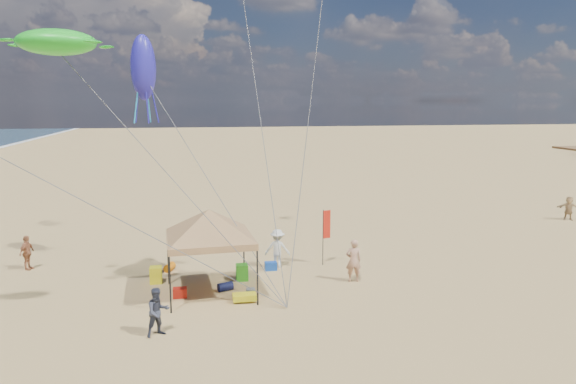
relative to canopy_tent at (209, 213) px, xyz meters
name	(u,v)px	position (x,y,z in m)	size (l,w,h in m)	color
ground	(303,313)	(3.24, -2.58, -3.35)	(280.00, 280.00, 0.00)	tan
canopy_tent	(209,213)	(0.00, 0.00, 0.00)	(6.52, 6.52, 4.03)	black
feather_flag	(326,228)	(5.51, 2.93, -1.55)	(0.40, 0.14, 2.68)	black
cooler_red	(180,293)	(-1.22, -0.15, -3.16)	(0.54, 0.38, 0.38)	red
cooler_blue	(271,266)	(2.83, 2.58, -3.16)	(0.54, 0.38, 0.38)	#133E9C
bag_navy	(225,287)	(0.59, 0.24, -3.17)	(0.36, 0.36, 0.60)	#0B1034
bag_orange	(170,267)	(-1.74, 3.31, -3.17)	(0.36, 0.36, 0.60)	orange
chair_green	(242,272)	(1.40, 1.45, -3.00)	(0.50, 0.50, 0.70)	green
chair_yellow	(156,275)	(-2.25, 1.77, -3.00)	(0.50, 0.50, 0.70)	#FFFA1C
crate_grey	(251,292)	(1.56, -0.46, -3.21)	(0.34, 0.30, 0.28)	slate
beach_cart	(244,297)	(1.24, -1.10, -3.15)	(0.90, 0.50, 0.24)	gold
person_near_a	(353,260)	(6.10, 0.41, -2.42)	(0.68, 0.45, 1.86)	tan
person_near_b	(158,312)	(-1.86, -3.55, -2.53)	(0.80, 0.62, 1.65)	#333746
person_near_c	(277,249)	(3.20, 2.91, -2.44)	(1.18, 0.68, 1.82)	silver
person_far_a	(27,253)	(-8.17, 4.70, -2.55)	(0.94, 0.39, 1.61)	#AD6942
person_far_c	(569,208)	(23.52, 9.31, -2.56)	(1.47, 0.47, 1.58)	tan
turtle_kite	(56,42)	(-5.14, -0.24, 6.35)	(2.73, 2.18, 0.91)	green
squid_kite	(143,68)	(-2.58, 4.28, 5.79)	(1.11, 1.11, 2.88)	#2621A5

